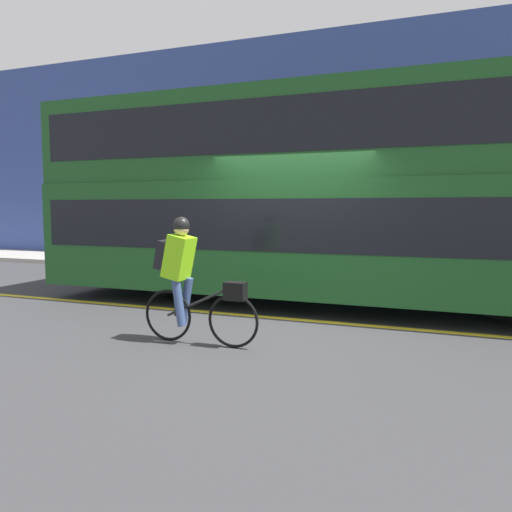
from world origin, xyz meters
name	(u,v)px	position (x,y,z in m)	size (l,w,h in m)	color
ground_plane	(284,323)	(0.00, 0.00, 0.00)	(80.00, 80.00, 0.00)	#38383A
road_center_line	(289,319)	(0.00, 0.26, 0.00)	(50.00, 0.14, 0.01)	yellow
sidewalk_curb	(354,271)	(0.00, 5.91, 0.06)	(60.00, 2.41, 0.13)	#A8A399
building_facade	(365,149)	(0.00, 7.27, 3.32)	(60.00, 0.30, 6.64)	#33478C
bus	(315,190)	(0.09, 1.43, 2.00)	(9.63, 2.42, 3.61)	black
cyclist_on_bike	(187,275)	(-0.79, -1.48, 0.86)	(1.58, 0.32, 1.59)	black
trash_bin	(189,248)	(-4.76, 5.79, 0.53)	(0.51, 0.51, 0.81)	#515156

